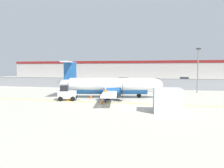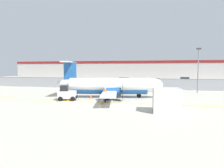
# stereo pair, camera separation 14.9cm
# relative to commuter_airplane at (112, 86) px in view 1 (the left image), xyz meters

# --- Properties ---
(ground_plane) EXTENTS (140.00, 140.00, 0.01)m
(ground_plane) POSITION_rel_commuter_airplane_xyz_m (1.16, -4.00, -1.60)
(ground_plane) COLOR #B7B2A3
(perimeter_fence) EXTENTS (98.00, 0.10, 2.10)m
(perimeter_fence) POSITION_rel_commuter_airplane_xyz_m (1.16, 12.00, -0.49)
(perimeter_fence) COLOR gray
(perimeter_fence) RESTS_ON ground
(parking_lot_strip) EXTENTS (98.00, 17.00, 0.12)m
(parking_lot_strip) POSITION_rel_commuter_airplane_xyz_m (1.16, 23.50, -1.54)
(parking_lot_strip) COLOR #38383A
(parking_lot_strip) RESTS_ON ground
(background_building) EXTENTS (91.00, 8.10, 6.50)m
(background_building) POSITION_rel_commuter_airplane_xyz_m (1.16, 41.99, 1.66)
(background_building) COLOR #BCB7B2
(background_building) RESTS_ON ground
(commuter_airplane) EXTENTS (14.43, 16.02, 4.92)m
(commuter_airplane) POSITION_rel_commuter_airplane_xyz_m (0.00, 0.00, 0.00)
(commuter_airplane) COLOR white
(commuter_airplane) RESTS_ON ground
(baggage_tug) EXTENTS (2.54, 1.88, 1.88)m
(baggage_tug) POSITION_rel_commuter_airplane_xyz_m (-5.06, -3.47, -0.75)
(baggage_tug) COLOR silver
(baggage_tug) RESTS_ON ground
(ground_crew_worker) EXTENTS (0.39, 0.55, 1.70)m
(ground_crew_worker) POSITION_rel_commuter_airplane_xyz_m (0.00, -3.84, -0.65)
(ground_crew_worker) COLOR #191E4C
(ground_crew_worker) RESTS_ON ground
(cargo_container) EXTENTS (2.52, 2.15, 2.20)m
(cargo_container) POSITION_rel_commuter_airplane_xyz_m (6.80, -7.89, -0.50)
(cargo_container) COLOR silver
(cargo_container) RESTS_ON ground
(traffic_cone_near_left) EXTENTS (0.36, 0.36, 0.64)m
(traffic_cone_near_left) POSITION_rel_commuter_airplane_xyz_m (-2.70, -1.13, -1.29)
(traffic_cone_near_left) COLOR orange
(traffic_cone_near_left) RESTS_ON ground
(traffic_cone_near_right) EXTENTS (0.36, 0.36, 0.64)m
(traffic_cone_near_right) POSITION_rel_commuter_airplane_xyz_m (-0.05, -4.99, -1.29)
(traffic_cone_near_right) COLOR orange
(traffic_cone_near_right) RESTS_ON ground
(traffic_cone_far_left) EXTENTS (0.36, 0.36, 0.64)m
(traffic_cone_far_left) POSITION_rel_commuter_airplane_xyz_m (-4.77, -3.72, -1.29)
(traffic_cone_far_left) COLOR orange
(traffic_cone_far_left) RESTS_ON ground
(parked_car_0) EXTENTS (4.24, 2.09, 1.58)m
(parked_car_0) POSITION_rel_commuter_airplane_xyz_m (-12.05, 18.72, -0.71)
(parked_car_0) COLOR navy
(parked_car_0) RESTS_ON parking_lot_strip
(parked_car_1) EXTENTS (4.35, 2.32, 1.58)m
(parked_car_1) POSITION_rel_commuter_airplane_xyz_m (-2.22, 23.87, -0.71)
(parked_car_1) COLOR slate
(parked_car_1) RESTS_ON parking_lot_strip
(parked_car_2) EXTENTS (4.23, 2.07, 1.58)m
(parked_car_2) POSITION_rel_commuter_airplane_xyz_m (5.66, 21.49, -0.71)
(parked_car_2) COLOR #19662D
(parked_car_2) RESTS_ON parking_lot_strip
(parked_car_3) EXTENTS (4.31, 2.25, 1.58)m
(parked_car_3) POSITION_rel_commuter_airplane_xyz_m (13.33, 29.99, -0.71)
(parked_car_3) COLOR gray
(parked_car_3) RESTS_ON parking_lot_strip
(apron_light_pole) EXTENTS (0.70, 0.30, 7.27)m
(apron_light_pole) POSITION_rel_commuter_airplane_xyz_m (12.39, 8.16, 2.70)
(apron_light_pole) COLOR slate
(apron_light_pole) RESTS_ON ground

